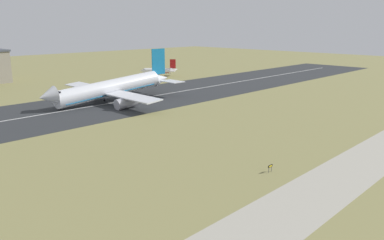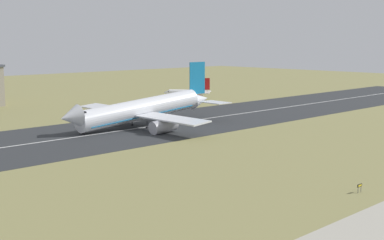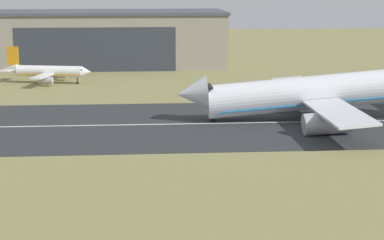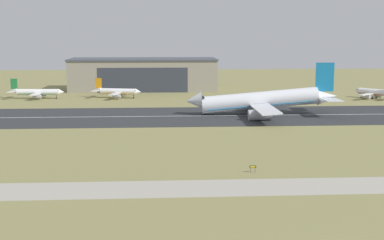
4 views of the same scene
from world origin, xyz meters
The scene contains 6 objects.
ground_plane centered at (0.00, 61.82, 0.00)m, with size 647.41×647.41×0.00m, color olive.
runway_strip centered at (0.00, 123.64, 0.03)m, with size 407.41×46.91×0.06m, color #2B2D30.
runway_centreline centered at (0.00, 123.64, 0.07)m, with size 366.67×0.70×0.01m, color silver.
airplane_landing centered at (11.07, 125.50, 5.23)m, with size 57.01×57.22×19.46m.
airplane_parked_centre centered at (73.49, 171.23, 2.97)m, with size 22.00×21.24×9.85m.
runway_sign centered at (-6.59, 42.01, 1.16)m, with size 1.42×0.13×1.55m.
Camera 2 is at (-90.58, -3.15, 26.40)m, focal length 50.00 mm.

